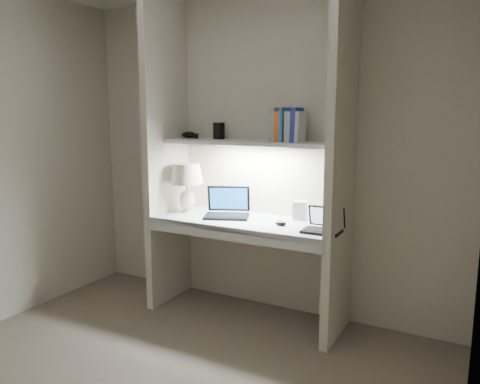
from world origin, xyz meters
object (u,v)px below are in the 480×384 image
Objects in this scene: laptop_netbook at (323,226)px; book_row at (287,126)px; table_lamp at (187,180)px; speaker at (300,211)px; laptop_main at (227,209)px.

book_row is at bearing 153.59° from laptop_netbook.
speaker is at bearing 10.12° from table_lamp.
laptop_netbook is 0.37m from speaker.
table_lamp is 0.93× the size of laptop_main.
laptop_main is 0.83m from laptop_netbook.
book_row is (0.84, 0.08, 0.44)m from table_lamp.
laptop_netbook is 0.78m from book_row.
table_lamp is at bearing -174.81° from book_row.
table_lamp is at bearing 174.88° from laptop_netbook.
table_lamp is 1.60× the size of book_row.
speaker is at bearing 47.99° from book_row.
laptop_main is 0.57m from speaker.
table_lamp is 0.96m from speaker.
table_lamp is at bearing 171.08° from speaker.
laptop_main is 1.71× the size of book_row.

